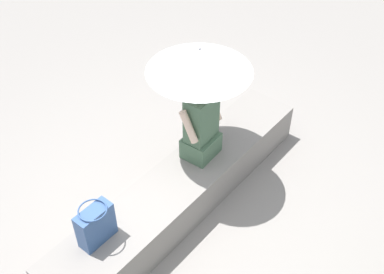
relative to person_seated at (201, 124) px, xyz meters
name	(u,v)px	position (x,y,z in m)	size (l,w,h in m)	color
ground_plane	(183,204)	(-0.34, -0.05, -0.80)	(14.00, 14.00, 0.00)	gray
stone_bench	(183,190)	(-0.34, -0.05, -0.59)	(3.14, 0.57, 0.41)	gray
person_seated	(201,124)	(0.00, 0.00, 0.00)	(0.48, 0.30, 0.90)	#47664C
parasol	(199,60)	(0.05, 0.07, 0.64)	(0.96, 0.96, 1.17)	#B7B7BC
handbag_black	(96,225)	(-1.34, 0.02, -0.20)	(0.32, 0.23, 0.37)	#335184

